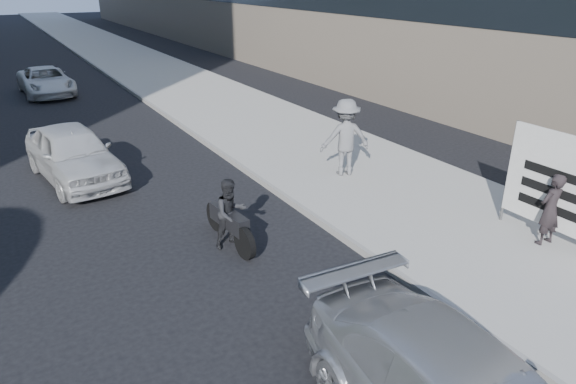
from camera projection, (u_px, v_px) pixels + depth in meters
ground at (380, 346)px, 7.55m from camera, size 160.00×160.00×0.00m
near_sidewalk at (181, 84)px, 25.28m from camera, size 5.00×120.00×0.15m
jogger at (345, 137)px, 13.30m from camera, size 1.47×1.13×2.01m
pedestrian_woman at (550, 209)px, 9.87m from camera, size 0.54×0.37×1.45m
white_sedan_near at (73, 153)px, 13.47m from camera, size 2.26×4.42×1.44m
white_sedan_far at (46, 81)px, 23.24m from camera, size 2.19×4.45×1.22m
motorcycle at (230, 216)px, 10.14m from camera, size 0.74×2.05×1.42m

